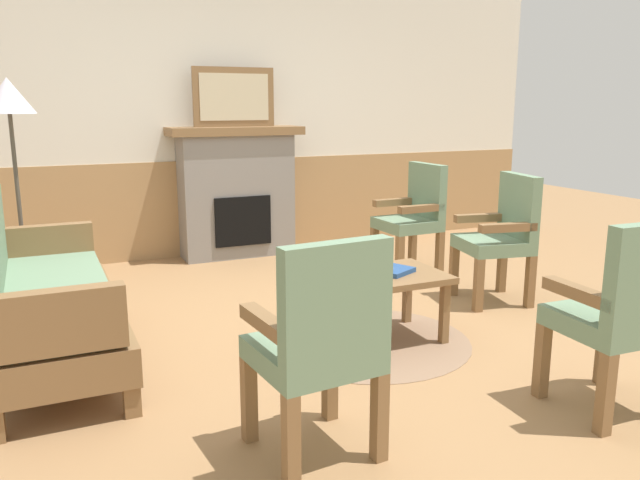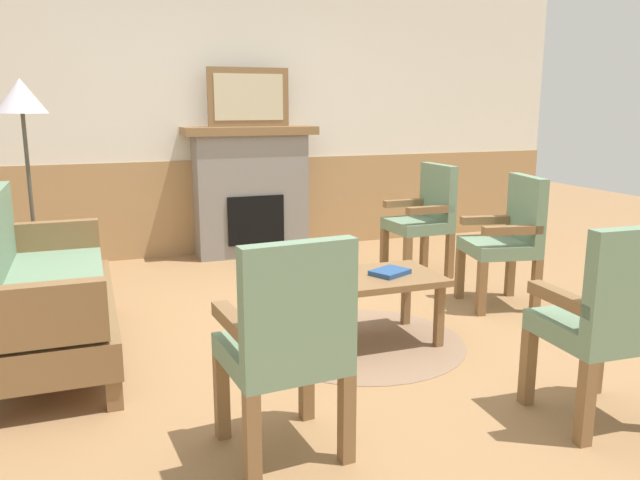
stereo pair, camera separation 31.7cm
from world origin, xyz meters
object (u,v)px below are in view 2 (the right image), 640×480
Objects in this scene: armchair_front_center at (609,316)px; couch at (42,293)px; armchair_by_window_left at (508,235)px; book_on_table at (390,272)px; coffee_table at (364,285)px; fireplace at (251,190)px; armchair_front_left at (287,339)px; floor_lamp_by_couch at (22,110)px; framed_picture at (249,97)px; armchair_near_fireplace at (425,215)px.

couch is at bearing 144.47° from armchair_front_center.
book_on_table is at bearing -162.54° from armchair_by_window_left.
coffee_table is at bearing -13.56° from couch.
fireplace is 4.03m from armchair_front_center.
fireplace is 0.72× the size of couch.
armchair_by_window_left is at bearing -58.47° from fireplace.
armchair_by_window_left and armchair_front_left have the same top height.
floor_lamp_by_couch is (-2.17, 1.70, 1.00)m from book_on_table.
armchair_front_left is 3.15m from floor_lamp_by_couch.
armchair_near_fireplace is (1.25, -1.28, -1.02)m from framed_picture.
armchair_near_fireplace is at bearing 53.27° from book_on_table.
floor_lamp_by_couch reaches higher than fireplace.
armchair_front_center is at bearing -80.04° from framed_picture.
framed_picture is at bearing 99.96° from armchair_front_center.
framed_picture reaches higher than coffee_table.
fireplace is at bearing 95.06° from book_on_table.
coffee_table is at bearing -40.13° from floor_lamp_by_couch.
floor_lamp_by_couch is (-1.99, 1.68, 1.06)m from coffee_table.
fireplace is 1.79m from armchair_near_fireplace.
book_on_table is at bearing -126.73° from armchair_near_fireplace.
armchair_front_left is at bearing -127.35° from coffee_table.
framed_picture is 4.16m from armchair_front_center.
fireplace reaches higher than book_on_table.
framed_picture is 2.87m from book_on_table.
floor_lamp_by_couch is (-1.93, -0.95, 0.80)m from fireplace.
couch is 1.84× the size of armchair_front_left.
armchair_front_left is at bearing -56.50° from couch.
floor_lamp_by_couch reaches higher than book_on_table.
framed_picture reaches higher than couch.
armchair_near_fireplace is at bearing 50.34° from armchair_front_left.
book_on_table is at bearing -84.94° from framed_picture.
fireplace is at bearing 50.00° from couch.
couch is at bearing -84.89° from floor_lamp_by_couch.
framed_picture is at bearing 90.00° from fireplace.
couch is at bearing -130.00° from framed_picture.
armchair_by_window_left is at bearing -1.87° from couch.
fireplace is 1.33× the size of armchair_by_window_left.
armchair_near_fireplace is 1.00× the size of armchair_front_left.
fireplace is at bearing 78.12° from armchair_front_left.
couch is 1.84× the size of armchair_by_window_left.
framed_picture is at bearing 50.00° from couch.
couch is (-1.82, -2.17, -0.26)m from fireplace.
floor_lamp_by_couch reaches higher than armchair_near_fireplace.
armchair_front_left is at bearing -132.98° from book_on_table.
framed_picture is 0.82× the size of armchair_front_left.
floor_lamp_by_couch is (-0.11, 1.23, 1.05)m from couch.
coffee_table is (0.06, -2.63, -0.27)m from fireplace.
armchair_front_left is at bearing -146.21° from armchair_by_window_left.
armchair_front_center is (1.48, -0.23, 0.00)m from armchair_front_left.
coffee_table is 0.98× the size of armchair_front_center.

